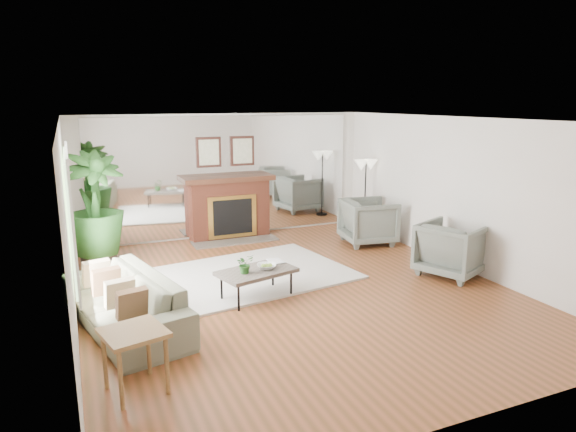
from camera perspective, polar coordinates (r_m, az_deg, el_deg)
name	(u,v)px	position (r m, az deg, el deg)	size (l,w,h in m)	color
ground	(295,290)	(7.70, 0.75, -8.26)	(7.00, 7.00, 0.00)	brown
wall_left	(69,228)	(6.74, -23.16, -1.26)	(0.02, 7.00, 2.50)	white
wall_right	(460,193)	(8.96, 18.53, 2.39)	(0.02, 7.00, 2.50)	white
wall_back	(226,176)	(10.58, -6.96, 4.45)	(6.00, 0.02, 2.50)	white
mirror_panel	(226,176)	(10.56, -6.93, 4.44)	(5.40, 0.04, 2.40)	silver
window_panel	(70,213)	(7.10, -23.02, 0.27)	(0.04, 2.40, 1.50)	#B2E09E
fireplace	(230,206)	(10.46, -6.51, 1.09)	(1.85, 0.83, 2.05)	brown
area_rug	(248,275)	(8.33, -4.41, -6.51)	(3.13, 2.24, 0.03)	beige
coffee_table	(257,272)	(7.28, -3.51, -6.26)	(1.19, 0.87, 0.43)	#595146
sofa	(124,302)	(6.71, -17.78, -9.08)	(2.31, 0.90, 0.67)	slate
armchair_back	(368,221)	(10.16, 8.92, -0.60)	(0.94, 0.97, 0.88)	slate
armchair_front	(452,249)	(8.64, 17.73, -3.51)	(0.92, 0.95, 0.86)	slate
side_table	(134,340)	(5.22, -16.75, -13.10)	(0.67, 0.67, 0.63)	olive
potted_ficus	(95,208)	(8.88, -20.68, 0.84)	(1.19, 1.19, 1.97)	black
floor_lamp	(366,171)	(10.73, 8.65, 4.98)	(0.51, 0.28, 1.56)	black
tabletop_plant	(245,264)	(7.11, -4.82, -5.32)	(0.24, 0.21, 0.27)	#25561F
fruit_bowl	(267,266)	(7.31, -2.40, -5.61)	(0.27, 0.27, 0.07)	olive
book	(269,262)	(7.56, -2.08, -5.15)	(0.20, 0.27, 0.02)	olive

